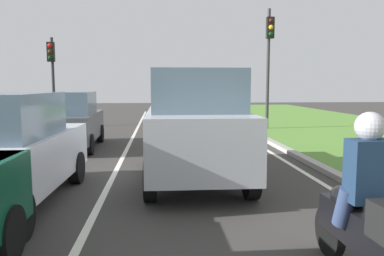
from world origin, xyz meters
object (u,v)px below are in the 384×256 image
object	(u,v)px
car_sedan_left_lane	(1,152)
car_hatchback_far	(70,121)
traffic_light_near_right	(269,50)
motorcycle	(367,234)
rider_person	(368,169)
traffic_light_overhead_left	(52,66)
car_suv_ahead	(194,125)

from	to	relation	value
car_sedan_left_lane	car_hatchback_far	size ratio (longest dim) A/B	1.16
car_sedan_left_lane	traffic_light_near_right	distance (m)	12.85
motorcycle	traffic_light_near_right	size ratio (longest dim) A/B	0.36
car_sedan_left_lane	motorcycle	world-z (taller)	car_sedan_left_lane
rider_person	traffic_light_near_right	world-z (taller)	traffic_light_near_right
rider_person	traffic_light_near_right	bearing A→B (deg)	77.24
traffic_light_near_right	traffic_light_overhead_left	world-z (taller)	traffic_light_near_right
car_suv_ahead	traffic_light_near_right	xyz separation A→B (m)	(4.06, 8.64, 2.32)
traffic_light_overhead_left	car_suv_ahead	bearing A→B (deg)	-61.82
motorcycle	rider_person	xyz separation A→B (m)	(-0.00, 0.05, 0.62)
motorcycle	traffic_light_overhead_left	bearing A→B (deg)	113.93
car_suv_ahead	traffic_light_near_right	size ratio (longest dim) A/B	0.86
car_suv_ahead	car_sedan_left_lane	xyz separation A→B (m)	(-3.28, -1.58, -0.25)
motorcycle	traffic_light_near_right	world-z (taller)	traffic_light_near_right
car_suv_ahead	car_sedan_left_lane	bearing A→B (deg)	-153.63
car_suv_ahead	traffic_light_overhead_left	size ratio (longest dim) A/B	1.08
car_sedan_left_lane	traffic_light_overhead_left	distance (m)	12.66
traffic_light_overhead_left	motorcycle	bearing A→B (deg)	-65.41
traffic_light_near_right	motorcycle	bearing A→B (deg)	-102.05
car_sedan_left_lane	motorcycle	size ratio (longest dim) A/B	2.29
car_suv_ahead	traffic_light_near_right	distance (m)	9.83
traffic_light_overhead_left	car_hatchback_far	bearing A→B (deg)	-71.14
traffic_light_near_right	car_suv_ahead	bearing A→B (deg)	-115.18
car_hatchback_far	motorcycle	xyz separation A→B (m)	(4.77, -8.78, -0.31)
car_suv_ahead	traffic_light_overhead_left	xyz separation A→B (m)	(-5.72, 10.68, 1.69)
car_sedan_left_lane	traffic_light_overhead_left	bearing A→B (deg)	103.27
motorcycle	rider_person	bearing A→B (deg)	90.67
car_hatchback_far	traffic_light_overhead_left	world-z (taller)	traffic_light_overhead_left
traffic_light_near_right	car_hatchback_far	bearing A→B (deg)	-149.85
motorcycle	traffic_light_near_right	xyz separation A→B (m)	(2.82, 13.19, 2.92)
car_suv_ahead	traffic_light_overhead_left	world-z (taller)	traffic_light_overhead_left
motorcycle	traffic_light_near_right	bearing A→B (deg)	77.29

